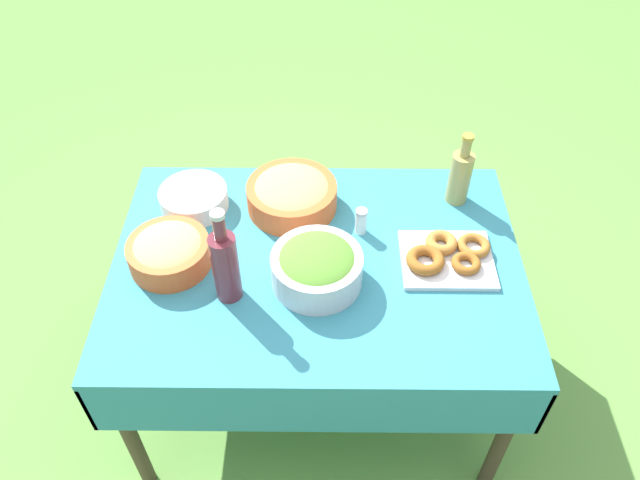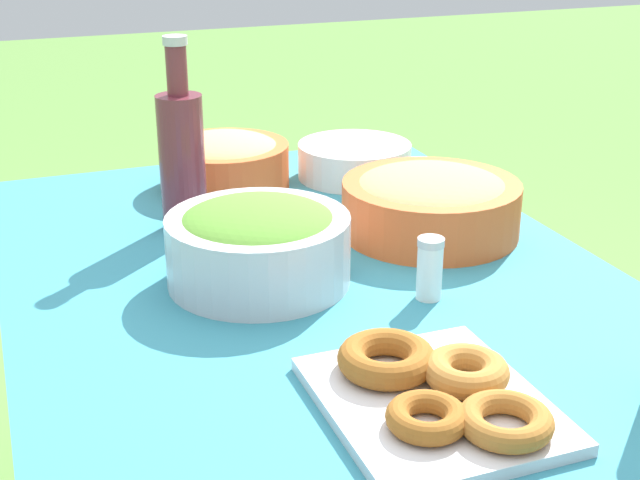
{
  "view_description": "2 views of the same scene",
  "coord_description": "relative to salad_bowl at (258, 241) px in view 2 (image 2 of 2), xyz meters",
  "views": [
    {
      "loc": [
        0.02,
        -1.35,
        2.19
      ],
      "look_at": [
        0.01,
        0.02,
        0.79
      ],
      "focal_mm": 35.0,
      "sensor_mm": 36.0,
      "label": 1
    },
    {
      "loc": [
        1.21,
        -0.44,
        1.29
      ],
      "look_at": [
        0.0,
        0.01,
        0.77
      ],
      "focal_mm": 50.0,
      "sensor_mm": 36.0,
      "label": 2
    }
  ],
  "objects": [
    {
      "name": "picnic_table",
      "position": [
        0.0,
        0.08,
        -0.16
      ],
      "size": [
        1.32,
        0.93,
        0.72
      ],
      "color": "teal",
      "rests_on": "ground_plane"
    },
    {
      "name": "salad_bowl",
      "position": [
        0.0,
        0.0,
        0.0
      ],
      "size": [
        0.28,
        0.28,
        0.13
      ],
      "color": "silver",
      "rests_on": "picnic_table"
    },
    {
      "name": "pasta_bowl",
      "position": [
        -0.46,
        0.07,
        -0.01
      ],
      "size": [
        0.26,
        0.26,
        0.11
      ],
      "color": "#E05B28",
      "rests_on": "picnic_table"
    },
    {
      "name": "donut_platter",
      "position": [
        0.42,
        0.09,
        -0.05
      ],
      "size": [
        0.31,
        0.25,
        0.05
      ],
      "color": "silver",
      "rests_on": "picnic_table"
    },
    {
      "name": "plate_stack",
      "position": [
        -0.43,
        0.34,
        -0.03
      ],
      "size": [
        0.23,
        0.23,
        0.07
      ],
      "color": "white",
      "rests_on": "picnic_table"
    },
    {
      "name": "wine_bottle",
      "position": [
        -0.26,
        -0.06,
        0.07
      ],
      "size": [
        0.08,
        0.08,
        0.34
      ],
      "color": "maroon",
      "rests_on": "picnic_table"
    },
    {
      "name": "bread_bowl",
      "position": [
        -0.09,
        0.34,
        -0.01
      ],
      "size": [
        0.31,
        0.31,
        0.12
      ],
      "color": "#E05B28",
      "rests_on": "picnic_table"
    },
    {
      "name": "salt_shaker",
      "position": [
        0.15,
        0.22,
        -0.02
      ],
      "size": [
        0.04,
        0.04,
        0.1
      ],
      "color": "white",
      "rests_on": "picnic_table"
    }
  ]
}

